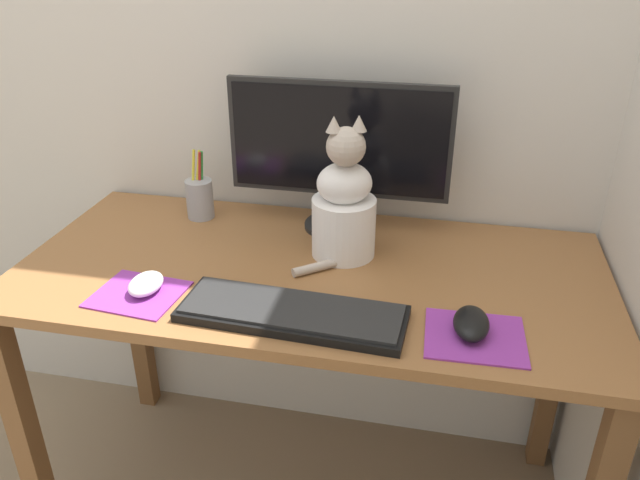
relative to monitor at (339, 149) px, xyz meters
The scene contains 10 objects.
wall_back 0.33m from the monitor, 99.46° to the left, with size 7.00×0.04×2.50m.
desk 0.38m from the monitor, 95.47° to the right, with size 1.32×0.63×0.74m.
monitor is the anchor object (origin of this frame).
keyboard 0.47m from the monitor, 91.56° to the right, with size 0.45×0.17×0.02m.
mousepad_left 0.58m from the monitor, 130.37° to the right, with size 0.19×0.17×0.00m.
mousepad_right 0.58m from the monitor, 50.86° to the right, with size 0.19×0.17×0.00m.
computer_mouse_left 0.55m from the monitor, 130.14° to the right, with size 0.07×0.10×0.03m.
computer_mouse_right 0.55m from the monitor, 50.72° to the right, with size 0.07×0.11×0.04m.
cat 0.17m from the monitor, 74.48° to the right, with size 0.19×0.23×0.33m.
pen_cup 0.40m from the monitor, behind, with size 0.07×0.07×0.18m.
Camera 1 is at (0.28, -1.19, 1.43)m, focal length 35.00 mm.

